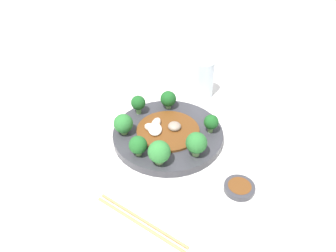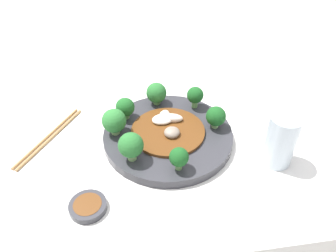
{
  "view_description": "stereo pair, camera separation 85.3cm",
  "coord_description": "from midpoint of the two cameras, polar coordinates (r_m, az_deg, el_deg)",
  "views": [
    {
      "loc": [
        -0.71,
        -0.07,
        1.35
      ],
      "look_at": [
        0.01,
        -0.04,
        0.77
      ],
      "focal_mm": 35.0,
      "sensor_mm": 36.0,
      "label": 1
    },
    {
      "loc": [
        -0.08,
        -0.63,
        1.28
      ],
      "look_at": [
        0.01,
        -0.04,
        0.77
      ],
      "focal_mm": 35.0,
      "sensor_mm": 36.0,
      "label": 2
    }
  ],
  "objects": [
    {
      "name": "stirfry_center",
      "position": [
        0.76,
        -24.29,
        -13.01
      ],
      "size": [
        0.18,
        0.18,
        0.03
      ],
      "color": "#5B3314",
      "rests_on": "plate"
    },
    {
      "name": "sauce_dish",
      "position": [
        0.63,
        -13.0,
        -29.61
      ],
      "size": [
        0.08,
        0.08,
        0.02
      ],
      "color": "#333338",
      "rests_on": "table"
    },
    {
      "name": "broccoli_west",
      "position": [
        0.68,
        -29.8,
        -19.49
      ],
      "size": [
        0.06,
        0.06,
        0.07
      ],
      "color": "#89B76B",
      "rests_on": "plate"
    },
    {
      "name": "table",
      "position": [
        1.09,
        -20.1,
        -26.68
      ],
      "size": [
        0.87,
        0.71,
        0.73
      ],
      "color": "silver",
      "rests_on": "ground_plane"
    },
    {
      "name": "broccoli_northeast",
      "position": [
        0.83,
        -28.03,
        -6.44
      ],
      "size": [
        0.04,
        0.04,
        0.06
      ],
      "color": "#70A356",
      "rests_on": "plate"
    },
    {
      "name": "plate",
      "position": [
        0.77,
        -23.41,
        -14.02
      ],
      "size": [
        0.32,
        0.32,
        0.02
      ],
      "color": "#333338",
      "rests_on": "table"
    },
    {
      "name": "broccoli_north",
      "position": [
        0.79,
        -32.97,
        -11.46
      ],
      "size": [
        0.05,
        0.05,
        0.06
      ],
      "color": "#70A356",
      "rests_on": "plate"
    },
    {
      "name": "chopsticks",
      "position": [
        0.69,
        -37.61,
        -32.58
      ],
      "size": [
        0.15,
        0.22,
        0.01
      ],
      "color": "#AD7F4C",
      "rests_on": "table"
    },
    {
      "name": "broccoli_south",
      "position": [
        0.7,
        -14.94,
        -12.55
      ],
      "size": [
        0.04,
        0.04,
        0.06
      ],
      "color": "#70A356",
      "rests_on": "plate"
    },
    {
      "name": "drinking_glass",
      "position": [
        0.85,
        -12.1,
        -0.19
      ],
      "size": [
        0.07,
        0.07,
        0.13
      ],
      "color": "silver",
      "rests_on": "table"
    },
    {
      "name": "broccoli_northwest",
      "position": [
        0.72,
        -32.68,
        -16.96
      ],
      "size": [
        0.05,
        0.05,
        0.06
      ],
      "color": "#70A356",
      "rests_on": "plate"
    },
    {
      "name": "broccoli_southwest",
      "position": [
        0.65,
        -21.16,
        -18.37
      ],
      "size": [
        0.06,
        0.06,
        0.07
      ],
      "color": "#89B76B",
      "rests_on": "plate"
    },
    {
      "name": "broccoli_east",
      "position": [
        0.81,
        -21.5,
        -5.53
      ],
      "size": [
        0.05,
        0.05,
        0.06
      ],
      "color": "#89B76B",
      "rests_on": "plate"
    }
  ]
}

